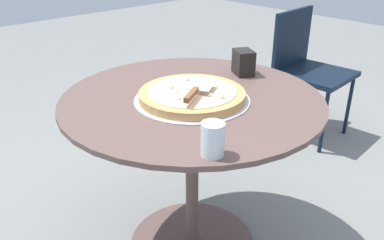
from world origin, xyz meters
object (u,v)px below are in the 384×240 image
at_px(pizza_on_tray, 192,95).
at_px(patio_chair_near, 307,64).
at_px(pizza_server, 196,90).
at_px(patio_table, 192,141).
at_px(drinking_cup, 213,139).
at_px(napkin_dispenser, 243,62).

xyz_separation_m(pizza_on_tray, patio_chair_near, (1.32, 0.32, -0.25)).
bearing_deg(pizza_server, patio_table, 55.01).
bearing_deg(patio_table, drinking_cup, -125.84).
bearing_deg(patio_table, patio_chair_near, 13.00).
xyz_separation_m(drinking_cup, napkin_dispenser, (0.57, 0.37, 0.00)).
relative_size(patio_table, drinking_cup, 10.12).
relative_size(pizza_on_tray, patio_chair_near, 0.52).
xyz_separation_m(patio_table, pizza_on_tray, (-0.02, -0.03, 0.21)).
distance_m(patio_table, pizza_on_tray, 0.21).
distance_m(pizza_server, napkin_dispenser, 0.39).
xyz_separation_m(pizza_server, drinking_cup, (-0.20, -0.27, -0.01)).
distance_m(napkin_dispenser, patio_chair_near, 1.05).
bearing_deg(drinking_cup, napkin_dispenser, 33.15).
distance_m(patio_table, napkin_dispenser, 0.41).
relative_size(pizza_on_tray, drinking_cup, 4.37).
bearing_deg(pizza_on_tray, napkin_dispenser, 9.29).
bearing_deg(pizza_on_tray, pizza_server, -119.64).
bearing_deg(pizza_server, pizza_on_tray, 60.36).
bearing_deg(patio_table, napkin_dispenser, 5.59).
height_order(drinking_cup, napkin_dispenser, napkin_dispenser).
height_order(pizza_server, drinking_cup, drinking_cup).
xyz_separation_m(pizza_on_tray, napkin_dispenser, (0.35, 0.06, 0.03)).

